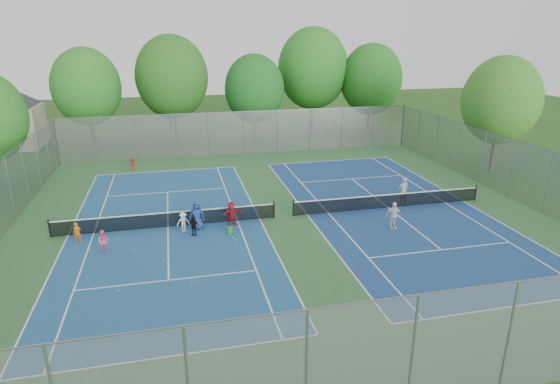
{
  "coord_description": "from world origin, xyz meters",
  "views": [
    {
      "loc": [
        -6.29,
        -26.12,
        10.9
      ],
      "look_at": [
        0.0,
        1.0,
        1.3
      ],
      "focal_mm": 30.0,
      "sensor_mm": 36.0,
      "label": 1
    }
  ],
  "objects_px": {
    "net_right": "(388,201)",
    "instructor": "(403,191)",
    "net_left": "(167,220)",
    "ball_crate": "(198,226)",
    "ball_hopper": "(230,230)"
  },
  "relations": [
    {
      "from": "instructor",
      "to": "net_left",
      "type": "bearing_deg",
      "value": -4.13
    },
    {
      "from": "net_right",
      "to": "instructor",
      "type": "xyz_separation_m",
      "value": [
        1.11,
        0.23,
        0.52
      ]
    },
    {
      "from": "net_left",
      "to": "net_right",
      "type": "distance_m",
      "value": 14.0
    },
    {
      "from": "net_right",
      "to": "instructor",
      "type": "height_order",
      "value": "instructor"
    },
    {
      "from": "net_left",
      "to": "ball_hopper",
      "type": "height_order",
      "value": "net_left"
    },
    {
      "from": "ball_hopper",
      "to": "net_right",
      "type": "bearing_deg",
      "value": 9.98
    },
    {
      "from": "net_left",
      "to": "instructor",
      "type": "height_order",
      "value": "instructor"
    },
    {
      "from": "net_left",
      "to": "ball_hopper",
      "type": "relative_size",
      "value": 27.06
    },
    {
      "from": "net_right",
      "to": "ball_hopper",
      "type": "bearing_deg",
      "value": -170.02
    },
    {
      "from": "net_right",
      "to": "instructor",
      "type": "relative_size",
      "value": 6.61
    },
    {
      "from": "net_right",
      "to": "ball_hopper",
      "type": "distance_m",
      "value": 10.75
    },
    {
      "from": "net_left",
      "to": "ball_hopper",
      "type": "bearing_deg",
      "value": -28.61
    },
    {
      "from": "net_left",
      "to": "ball_crate",
      "type": "distance_m",
      "value": 1.8
    },
    {
      "from": "ball_crate",
      "to": "ball_hopper",
      "type": "relative_size",
      "value": 0.72
    },
    {
      "from": "net_left",
      "to": "instructor",
      "type": "xyz_separation_m",
      "value": [
        15.11,
        0.23,
        0.52
      ]
    }
  ]
}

